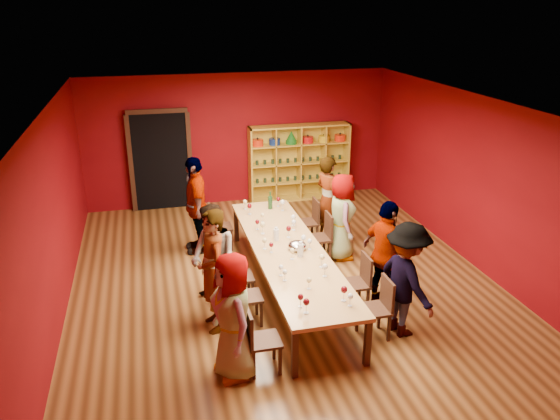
% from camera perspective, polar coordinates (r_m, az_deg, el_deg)
% --- Properties ---
extents(room_shell, '(7.10, 9.10, 3.04)m').
position_cam_1_polar(room_shell, '(8.51, 0.91, 0.46)').
color(room_shell, '#4F2F15').
rests_on(room_shell, ground).
extents(tasting_table, '(1.10, 4.50, 0.75)m').
position_cam_1_polar(tasting_table, '(8.83, 0.88, -4.41)').
color(tasting_table, '#A57B45').
rests_on(tasting_table, ground).
extents(doorway, '(1.40, 0.17, 2.30)m').
position_cam_1_polar(doorway, '(12.59, -12.36, 5.06)').
color(doorway, black).
rests_on(doorway, ground).
extents(shelving_unit, '(2.40, 0.40, 1.80)m').
position_cam_1_polar(shelving_unit, '(12.98, 1.97, 5.39)').
color(shelving_unit, gold).
rests_on(shelving_unit, ground).
extents(chair_person_left_0, '(0.42, 0.42, 0.89)m').
position_cam_1_polar(chair_person_left_0, '(7.12, -2.34, -13.12)').
color(chair_person_left_0, black).
rests_on(chair_person_left_0, ground).
extents(person_left_0, '(0.61, 0.90, 1.69)m').
position_cam_1_polar(person_left_0, '(6.89, -4.93, -11.03)').
color(person_left_0, '#131435').
rests_on(person_left_0, ground).
extents(chair_person_left_1, '(0.42, 0.42, 0.89)m').
position_cam_1_polar(chair_person_left_1, '(8.07, -4.01, -8.70)').
color(chair_person_left_1, black).
rests_on(chair_person_left_1, ground).
extents(person_left_1, '(0.56, 0.72, 1.84)m').
position_cam_1_polar(person_left_1, '(7.82, -7.04, -6.34)').
color(person_left_1, '#141838').
rests_on(person_left_1, ground).
extents(chair_person_left_2, '(0.42, 0.42, 0.89)m').
position_cam_1_polar(chair_person_left_2, '(8.62, -4.76, -6.66)').
color(chair_person_left_2, black).
rests_on(chair_person_left_2, ground).
extents(person_left_2, '(0.73, 0.92, 1.66)m').
position_cam_1_polar(person_left_2, '(8.43, -6.96, -4.88)').
color(person_left_2, silver).
rests_on(person_left_2, ground).
extents(chair_person_left_4, '(0.42, 0.42, 0.89)m').
position_cam_1_polar(chair_person_left_4, '(10.48, -6.65, -1.51)').
color(chair_person_left_4, black).
rests_on(chair_person_left_4, ground).
extents(person_left_4, '(0.50, 1.09, 1.86)m').
position_cam_1_polar(person_left_4, '(10.29, -8.79, 0.54)').
color(person_left_4, beige).
rests_on(person_left_4, ground).
extents(chair_person_right_0, '(0.42, 0.42, 0.89)m').
position_cam_1_polar(chair_person_right_0, '(7.90, 10.34, -9.73)').
color(chair_person_right_0, black).
rests_on(chair_person_right_0, ground).
extents(person_right_0, '(0.65, 1.16, 1.69)m').
position_cam_1_polar(person_right_0, '(7.88, 13.04, -7.10)').
color(person_right_0, pink).
rests_on(person_right_0, ground).
extents(chair_person_right_1, '(0.42, 0.42, 0.89)m').
position_cam_1_polar(chair_person_right_1, '(8.51, 8.26, -7.21)').
color(chair_person_right_1, black).
rests_on(chair_person_right_1, ground).
extents(person_right_1, '(0.72, 1.10, 1.73)m').
position_cam_1_polar(person_right_1, '(8.50, 11.01, -4.63)').
color(person_right_1, silver).
rests_on(person_right_1, ground).
extents(chair_person_right_3, '(0.42, 0.42, 0.89)m').
position_cam_1_polar(chair_person_right_3, '(10.00, 4.49, -2.56)').
color(chair_person_right_3, black).
rests_on(chair_person_right_3, ground).
extents(person_right_3, '(0.55, 0.85, 1.62)m').
position_cam_1_polar(person_right_3, '(9.99, 6.48, -0.70)').
color(person_right_3, '#525257').
rests_on(person_right_3, ground).
extents(chair_person_right_4, '(0.42, 0.42, 0.89)m').
position_cam_1_polar(chair_person_right_4, '(10.68, 3.20, -0.95)').
color(chair_person_right_4, black).
rests_on(chair_person_right_4, ground).
extents(person_right_4, '(0.63, 0.75, 1.74)m').
position_cam_1_polar(person_right_4, '(10.64, 5.00, 1.09)').
color(person_right_4, '#CE8A91').
rests_on(person_right_4, ground).
extents(wine_glass_0, '(0.08, 0.08, 0.19)m').
position_cam_1_polar(wine_glass_0, '(8.41, 1.28, -4.32)').
color(wine_glass_0, silver).
rests_on(wine_glass_0, tasting_table).
extents(wine_glass_1, '(0.08, 0.08, 0.21)m').
position_cam_1_polar(wine_glass_1, '(7.93, 4.72, -5.99)').
color(wine_glass_1, silver).
rests_on(wine_glass_1, tasting_table).
extents(wine_glass_2, '(0.07, 0.07, 0.18)m').
position_cam_1_polar(wine_glass_2, '(7.80, 0.51, -6.56)').
color(wine_glass_2, silver).
rests_on(wine_glass_2, tasting_table).
extents(wine_glass_3, '(0.09, 0.09, 0.22)m').
position_cam_1_polar(wine_glass_3, '(8.19, 4.40, -5.00)').
color(wine_glass_3, silver).
rests_on(wine_glass_3, tasting_table).
extents(wine_glass_4, '(0.07, 0.07, 0.18)m').
position_cam_1_polar(wine_glass_4, '(9.79, -1.84, -0.58)').
color(wine_glass_4, silver).
rests_on(wine_glass_4, tasting_table).
extents(wine_glass_5, '(0.08, 0.08, 0.21)m').
position_cam_1_polar(wine_glass_5, '(9.65, 1.40, -0.80)').
color(wine_glass_5, silver).
rests_on(wine_glass_5, tasting_table).
extents(wine_glass_6, '(0.09, 0.09, 0.21)m').
position_cam_1_polar(wine_glass_6, '(9.16, 0.90, -2.01)').
color(wine_glass_6, silver).
rests_on(wine_glass_6, tasting_table).
extents(wine_glass_7, '(0.08, 0.08, 0.19)m').
position_cam_1_polar(wine_glass_7, '(8.75, -1.62, -3.25)').
color(wine_glass_7, silver).
rests_on(wine_glass_7, tasting_table).
extents(wine_glass_8, '(0.09, 0.09, 0.21)m').
position_cam_1_polar(wine_glass_8, '(7.04, 2.76, -9.64)').
color(wine_glass_8, silver).
rests_on(wine_glass_8, tasting_table).
extents(wine_glass_9, '(0.09, 0.09, 0.22)m').
position_cam_1_polar(wine_glass_9, '(9.31, -1.82, -1.59)').
color(wine_glass_9, silver).
rests_on(wine_glass_9, tasting_table).
extents(wine_glass_10, '(0.07, 0.07, 0.18)m').
position_cam_1_polar(wine_glass_10, '(7.60, 3.05, -7.38)').
color(wine_glass_10, silver).
rests_on(wine_glass_10, tasting_table).
extents(wine_glass_11, '(0.08, 0.08, 0.19)m').
position_cam_1_polar(wine_glass_11, '(7.18, 2.16, -9.13)').
color(wine_glass_11, silver).
rests_on(wine_glass_11, tasting_table).
extents(wine_glass_12, '(0.07, 0.07, 0.18)m').
position_cam_1_polar(wine_glass_12, '(7.93, 0.11, -6.06)').
color(wine_glass_12, silver).
rests_on(wine_glass_12, tasting_table).
extents(wine_glass_13, '(0.08, 0.08, 0.19)m').
position_cam_1_polar(wine_glass_13, '(10.42, -3.68, 0.81)').
color(wine_glass_13, silver).
rests_on(wine_glass_13, tasting_table).
extents(wine_glass_14, '(0.08, 0.08, 0.20)m').
position_cam_1_polar(wine_glass_14, '(9.45, 1.46, -1.33)').
color(wine_glass_14, silver).
rests_on(wine_glass_14, tasting_table).
extents(wine_glass_15, '(0.08, 0.08, 0.19)m').
position_cam_1_polar(wine_glass_15, '(7.25, 7.36, -9.00)').
color(wine_glass_15, silver).
rests_on(wine_glass_15, tasting_table).
extents(wine_glass_16, '(0.08, 0.08, 0.21)m').
position_cam_1_polar(wine_glass_16, '(8.84, 2.48, -2.94)').
color(wine_glass_16, silver).
rests_on(wine_glass_16, tasting_table).
extents(wine_glass_17, '(0.08, 0.08, 0.19)m').
position_cam_1_polar(wine_glass_17, '(8.75, 3.12, -3.32)').
color(wine_glass_17, silver).
rests_on(wine_glass_17, tasting_table).
extents(wine_glass_18, '(0.09, 0.09, 0.22)m').
position_cam_1_polar(wine_glass_18, '(10.16, -3.20, 0.37)').
color(wine_glass_18, silver).
rests_on(wine_glass_18, tasting_table).
extents(wine_glass_19, '(0.07, 0.07, 0.18)m').
position_cam_1_polar(wine_glass_19, '(8.63, -0.92, -3.70)').
color(wine_glass_19, silver).
rests_on(wine_glass_19, tasting_table).
extents(wine_glass_20, '(0.07, 0.07, 0.19)m').
position_cam_1_polar(wine_glass_20, '(9.50, -2.39, -1.29)').
color(wine_glass_20, silver).
rests_on(wine_glass_20, tasting_table).
extents(wine_glass_21, '(0.09, 0.09, 0.22)m').
position_cam_1_polar(wine_glass_21, '(10.33, 0.27, 0.76)').
color(wine_glass_21, silver).
rests_on(wine_glass_21, tasting_table).
extents(wine_glass_22, '(0.08, 0.08, 0.19)m').
position_cam_1_polar(wine_glass_22, '(10.55, -0.18, 1.09)').
color(wine_glass_22, silver).
rests_on(wine_glass_22, tasting_table).
extents(wine_glass_23, '(0.09, 0.09, 0.22)m').
position_cam_1_polar(wine_glass_23, '(7.34, 6.71, -8.33)').
color(wine_glass_23, silver).
rests_on(wine_glass_23, tasting_table).
extents(spittoon_bowl, '(0.30, 0.30, 0.16)m').
position_cam_1_polar(spittoon_bowl, '(8.76, 1.80, -3.76)').
color(spittoon_bowl, '#ACAFB3').
rests_on(spittoon_bowl, tasting_table).
extents(carafe_a, '(0.11, 0.11, 0.24)m').
position_cam_1_polar(carafe_a, '(9.08, -0.40, -2.57)').
color(carafe_a, silver).
rests_on(carafe_a, tasting_table).
extents(carafe_b, '(0.10, 0.10, 0.25)m').
position_cam_1_polar(carafe_b, '(8.53, 2.15, -4.17)').
color(carafe_b, silver).
rests_on(carafe_b, tasting_table).
extents(wine_bottle, '(0.10, 0.10, 0.34)m').
position_cam_1_polar(wine_bottle, '(10.44, -1.03, 0.81)').
color(wine_bottle, '#14381A').
rests_on(wine_bottle, tasting_table).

